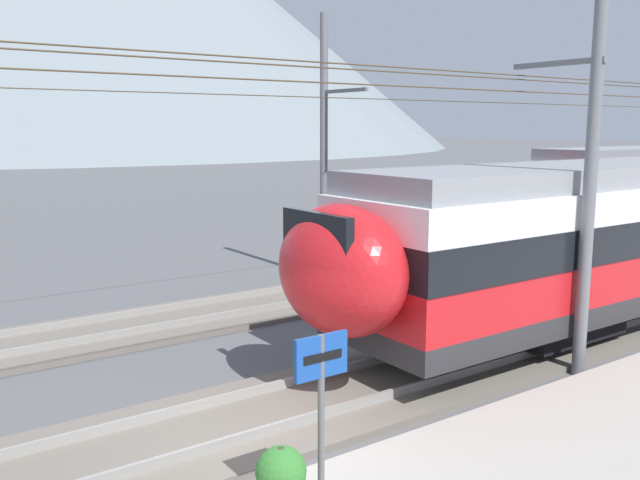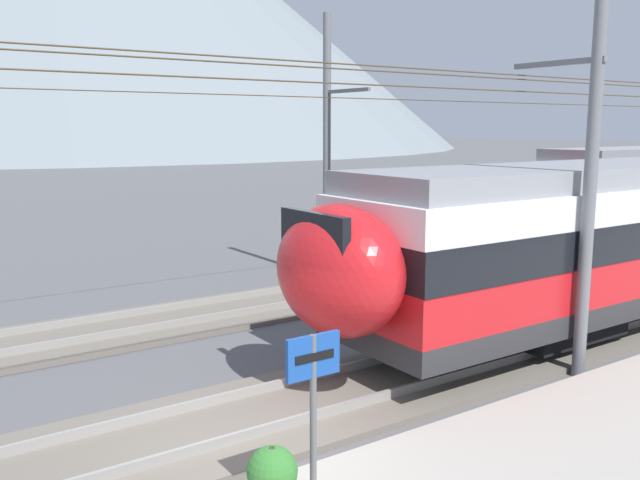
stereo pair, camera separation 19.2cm
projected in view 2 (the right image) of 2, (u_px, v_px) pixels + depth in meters
ground_plane at (248, 466)px, 9.44m from camera, size 400.00×400.00×0.00m
track_near at (210, 430)px, 10.42m from camera, size 120.00×3.00×0.28m
track_far at (95, 333)px, 15.29m from camera, size 120.00×3.00×0.28m
catenary_mast_mid at (587, 142)px, 12.24m from camera, size 49.00×1.96×8.49m
catenary_mast_far_side at (330, 145)px, 20.28m from camera, size 49.00×2.17×7.94m
platform_sign at (313, 380)px, 7.73m from camera, size 0.70×0.08×2.01m
potted_plant_by_shelter at (272, 479)px, 7.51m from camera, size 0.57×0.57×0.85m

